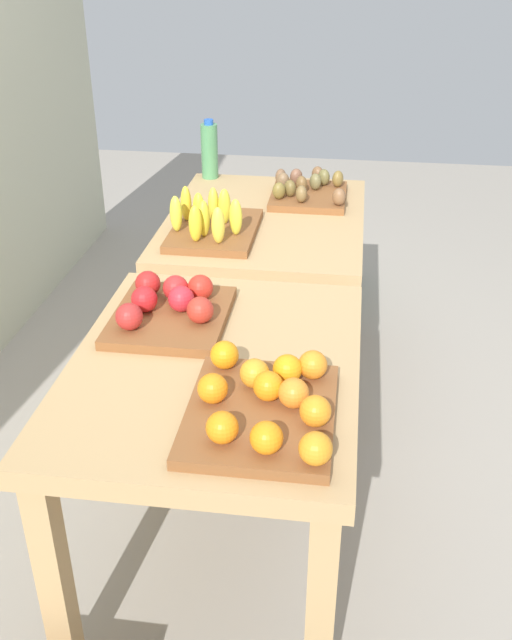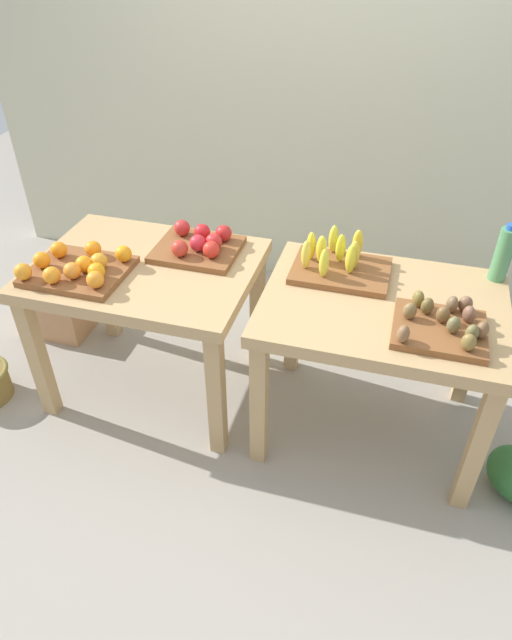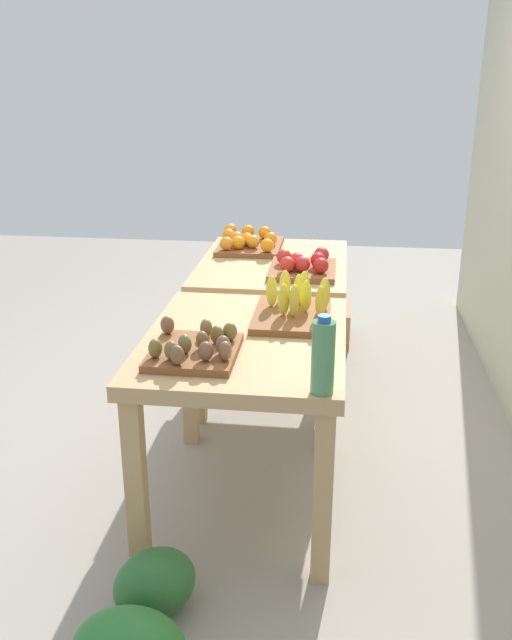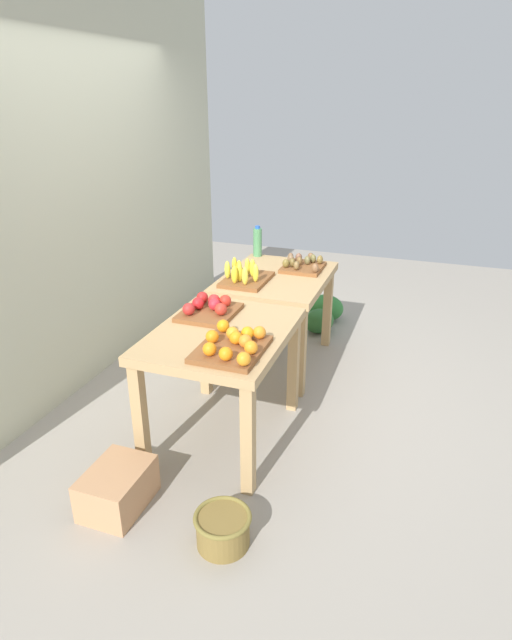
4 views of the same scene
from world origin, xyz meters
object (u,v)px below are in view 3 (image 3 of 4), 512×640
at_px(water_bottle, 323,357).
at_px(wicker_basket, 236,319).
at_px(display_table_right, 245,362).
at_px(apple_bin, 303,266).
at_px(display_table_left, 273,281).
at_px(banana_crate, 295,307).
at_px(watermelon_pile, 140,623).
at_px(orange_bin, 248,242).
at_px(cardboard_produce_box, 328,323).
at_px(kiwi_bin, 195,348).

bearing_deg(water_bottle, wicker_basket, -164.64).
distance_m(display_table_right, apple_bin, 0.94).
relative_size(display_table_right, water_bottle, 3.83).
distance_m(water_bottle, wicker_basket, 2.66).
bearing_deg(water_bottle, display_table_left, -168.53).
relative_size(banana_crate, water_bottle, 1.62).
height_order(water_bottle, watermelon_pile, water_bottle).
height_order(watermelon_pile, wicker_basket, watermelon_pile).
xyz_separation_m(orange_bin, apple_bin, (0.46, 0.35, -0.00)).
relative_size(water_bottle, watermelon_pile, 0.43).
distance_m(display_table_right, cardboard_produce_box, 2.02).
xyz_separation_m(orange_bin, wicker_basket, (-0.62, -0.18, -0.71)).
relative_size(display_table_left, banana_crate, 2.36).
bearing_deg(display_table_left, cardboard_produce_box, 159.50).
bearing_deg(display_table_left, apple_bin, 39.89).
bearing_deg(display_table_left, orange_bin, -144.55).
relative_size(kiwi_bin, watermelon_pile, 0.57).
distance_m(display_table_right, banana_crate, 0.34).
bearing_deg(banana_crate, kiwi_bin, -35.39).
bearing_deg(apple_bin, banana_crate, 0.23).
height_order(display_table_right, water_bottle, water_bottle).
distance_m(display_table_left, water_bottle, 1.64).
height_order(display_table_right, watermelon_pile, display_table_right).
relative_size(kiwi_bin, water_bottle, 1.34).
distance_m(display_table_left, display_table_right, 1.12).
bearing_deg(orange_bin, cardboard_produce_box, 139.79).
xyz_separation_m(apple_bin, banana_crate, (0.67, 0.00, 0.01)).
relative_size(apple_bin, kiwi_bin, 1.10).
relative_size(banana_crate, wicker_basket, 1.50).
relative_size(banana_crate, kiwi_bin, 1.21).
bearing_deg(apple_bin, watermelon_pile, -12.38).
height_order(display_table_left, apple_bin, apple_bin).
distance_m(orange_bin, apple_bin, 0.57).
height_order(banana_crate, wicker_basket, banana_crate).
relative_size(orange_bin, water_bottle, 1.64).
distance_m(display_table_right, wicker_basket, 2.09).
relative_size(watermelon_pile, wicker_basket, 2.15).
bearing_deg(display_table_left, display_table_right, 0.00).
xyz_separation_m(watermelon_pile, cardboard_produce_box, (-2.81, 0.52, -0.01)).
xyz_separation_m(water_bottle, wicker_basket, (-2.45, -0.67, -0.80)).
bearing_deg(cardboard_produce_box, display_table_left, -20.50).
height_order(kiwi_bin, water_bottle, water_bottle).
bearing_deg(water_bottle, orange_bin, -164.86).
bearing_deg(kiwi_bin, watermelon_pile, -5.58).
height_order(banana_crate, watermelon_pile, banana_crate).
distance_m(orange_bin, wicker_basket, 0.96).
distance_m(display_table_left, wicker_basket, 1.08).
relative_size(display_table_left, orange_bin, 2.34).
xyz_separation_m(water_bottle, watermelon_pile, (0.42, -0.54, -0.77)).
bearing_deg(orange_bin, banana_crate, 17.37).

